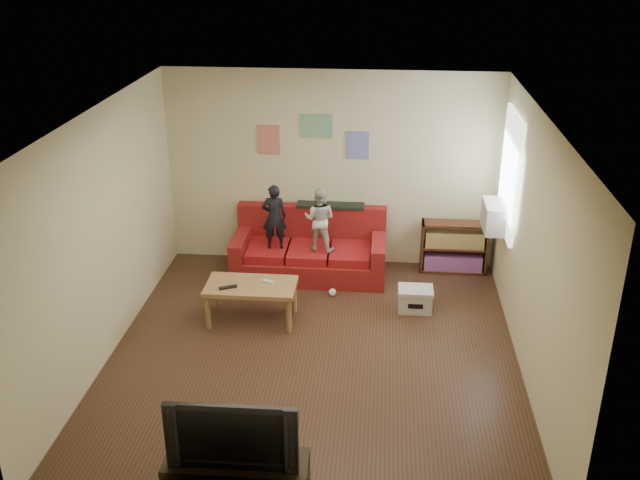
# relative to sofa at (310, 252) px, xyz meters

# --- Properties ---
(room_shell) EXTENTS (4.52, 5.02, 2.72)m
(room_shell) POSITION_rel_sofa_xyz_m (0.25, -2.07, 1.05)
(room_shell) COLOR #482E1E
(room_shell) RESTS_ON ground
(sofa) EXTENTS (2.05, 0.94, 0.90)m
(sofa) POSITION_rel_sofa_xyz_m (0.00, 0.00, 0.00)
(sofa) COLOR maroon
(sofa) RESTS_ON ground
(child_a) EXTENTS (0.34, 0.24, 0.89)m
(child_a) POSITION_rel_sofa_xyz_m (-0.45, -0.17, 0.57)
(child_a) COLOR black
(child_a) RESTS_ON sofa
(child_b) EXTENTS (0.48, 0.40, 0.86)m
(child_b) POSITION_rel_sofa_xyz_m (0.15, -0.17, 0.56)
(child_b) COLOR silver
(child_b) RESTS_ON sofa
(coffee_table) EXTENTS (1.07, 0.59, 0.48)m
(coffee_table) POSITION_rel_sofa_xyz_m (-0.56, -1.36, 0.11)
(coffee_table) COLOR #A47B49
(coffee_table) RESTS_ON ground
(remote) EXTENTS (0.21, 0.14, 0.02)m
(remote) POSITION_rel_sofa_xyz_m (-0.81, -1.48, 0.19)
(remote) COLOR black
(remote) RESTS_ON coffee_table
(game_controller) EXTENTS (0.15, 0.10, 0.03)m
(game_controller) POSITION_rel_sofa_xyz_m (-0.36, -1.31, 0.19)
(game_controller) COLOR silver
(game_controller) RESTS_ON coffee_table
(bookshelf) EXTENTS (0.89, 0.27, 0.72)m
(bookshelf) POSITION_rel_sofa_xyz_m (1.95, 0.23, 0.02)
(bookshelf) COLOR #482514
(bookshelf) RESTS_ON ground
(window) EXTENTS (0.04, 1.08, 1.48)m
(window) POSITION_rel_sofa_xyz_m (2.47, -0.42, 1.34)
(window) COLOR white
(window) RESTS_ON room_shell
(ac_unit) EXTENTS (0.28, 0.55, 0.35)m
(ac_unit) POSITION_rel_sofa_xyz_m (2.35, -0.42, 0.78)
(ac_unit) COLOR #B7B2A3
(ac_unit) RESTS_ON window
(artwork_left) EXTENTS (0.30, 0.01, 0.40)m
(artwork_left) POSITION_rel_sofa_xyz_m (-0.60, 0.42, 1.45)
(artwork_left) COLOR #D87266
(artwork_left) RESTS_ON room_shell
(artwork_center) EXTENTS (0.42, 0.01, 0.32)m
(artwork_center) POSITION_rel_sofa_xyz_m (0.05, 0.42, 1.65)
(artwork_center) COLOR #72B27F
(artwork_center) RESTS_ON room_shell
(artwork_right) EXTENTS (0.30, 0.01, 0.38)m
(artwork_right) POSITION_rel_sofa_xyz_m (0.60, 0.42, 1.40)
(artwork_right) COLOR #727FCC
(artwork_right) RESTS_ON room_shell
(file_box) EXTENTS (0.43, 0.33, 0.29)m
(file_box) POSITION_rel_sofa_xyz_m (1.41, -0.93, -0.15)
(file_box) COLOR silver
(file_box) RESTS_ON ground
(television) EXTENTS (1.05, 0.15, 0.60)m
(television) POSITION_rel_sofa_xyz_m (-0.15, -4.32, 0.44)
(television) COLOR black
(television) RESTS_ON tv_stand
(tissue) EXTENTS (0.12, 0.12, 0.10)m
(tissue) POSITION_rel_sofa_xyz_m (0.36, -0.66, -0.25)
(tissue) COLOR white
(tissue) RESTS_ON ground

